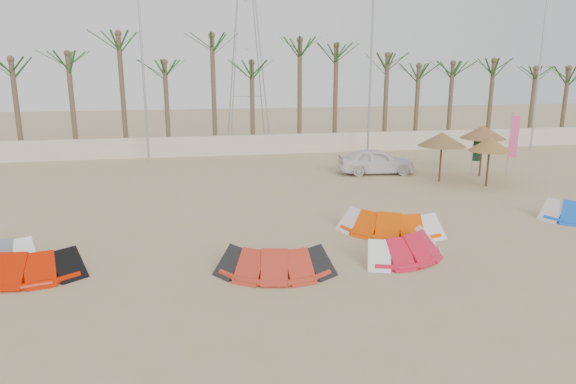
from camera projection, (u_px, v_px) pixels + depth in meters
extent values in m
plane|color=tan|center=(331.00, 295.00, 13.36)|extent=(120.00, 120.00, 0.00)
cube|color=beige|center=(243.00, 145.00, 34.19)|extent=(60.00, 0.30, 1.30)
cylinder|color=brown|center=(20.00, 107.00, 32.47)|extent=(0.32, 0.32, 6.50)
ellipsoid|color=#194719|center=(13.00, 54.00, 31.69)|extent=(4.00, 4.00, 2.40)
cylinder|color=brown|center=(181.00, 105.00, 34.28)|extent=(0.32, 0.32, 6.50)
ellipsoid|color=#194719|center=(178.00, 55.00, 33.50)|extent=(4.00, 4.00, 2.40)
cylinder|color=brown|center=(325.00, 103.00, 36.08)|extent=(0.32, 0.32, 6.50)
ellipsoid|color=#194719|center=(326.00, 55.00, 35.30)|extent=(4.00, 4.00, 2.40)
cylinder|color=brown|center=(456.00, 101.00, 37.89)|extent=(0.32, 0.32, 6.50)
ellipsoid|color=#194719|center=(460.00, 56.00, 37.11)|extent=(4.00, 4.00, 2.40)
cylinder|color=brown|center=(553.00, 100.00, 39.33)|extent=(0.32, 0.32, 6.50)
ellipsoid|color=#194719|center=(558.00, 56.00, 38.55)|extent=(4.00, 4.00, 2.40)
cylinder|color=#A5A8AD|center=(143.00, 71.00, 30.04)|extent=(0.14, 0.14, 11.00)
cylinder|color=#A5A8AD|center=(371.00, 70.00, 32.57)|extent=(0.14, 0.14, 11.00)
cylinder|color=#A5A8AD|center=(539.00, 70.00, 34.73)|extent=(0.14, 0.14, 11.00)
cube|color=white|center=(31.00, 253.00, 15.59)|extent=(0.88, 1.22, 0.40)
cylinder|color=#C31800|center=(20.00, 275.00, 14.34)|extent=(3.17, 0.60, 0.20)
cube|color=black|center=(74.00, 265.00, 14.65)|extent=(0.74, 1.17, 0.40)
cylinder|color=#B72F1D|center=(275.00, 272.00, 14.57)|extent=(2.97, 0.78, 0.20)
cube|color=black|center=(227.00, 269.00, 14.39)|extent=(0.80, 1.20, 0.40)
cube|color=black|center=(320.00, 262.00, 14.87)|extent=(0.80, 1.20, 0.40)
cylinder|color=red|center=(407.00, 257.00, 15.74)|extent=(2.52, 1.36, 0.20)
cube|color=white|center=(368.00, 253.00, 15.58)|extent=(1.02, 1.25, 0.40)
cube|color=white|center=(442.00, 248.00, 16.02)|extent=(1.02, 1.25, 0.40)
cylinder|color=#ED4900|center=(389.00, 231.00, 18.16)|extent=(3.04, 1.73, 0.20)
cube|color=white|center=(348.00, 229.00, 17.95)|extent=(1.04, 1.25, 0.40)
cube|color=white|center=(428.00, 224.00, 18.49)|extent=(1.04, 1.25, 0.40)
cube|color=silver|center=(555.00, 217.00, 19.37)|extent=(0.97, 1.24, 0.40)
cylinder|color=#4C331E|center=(441.00, 158.00, 26.13)|extent=(0.10, 0.10, 2.44)
cone|color=olive|center=(442.00, 139.00, 25.90)|extent=(2.41, 2.41, 0.70)
cylinder|color=#4C331E|center=(488.00, 163.00, 25.08)|extent=(0.10, 0.10, 2.35)
cone|color=#A6733A|center=(490.00, 144.00, 24.86)|extent=(2.02, 2.02, 0.70)
cylinder|color=#4C331E|center=(481.00, 152.00, 27.41)|extent=(0.10, 0.10, 2.63)
cone|color=#97653C|center=(483.00, 132.00, 27.16)|extent=(2.37, 2.37, 0.70)
cylinder|color=#A5A8AD|center=(509.00, 144.00, 27.40)|extent=(0.04, 0.04, 3.42)
cube|color=#F44A91|center=(514.00, 137.00, 27.34)|extent=(0.40, 0.17, 2.22)
cylinder|color=#A5A8AD|center=(473.00, 151.00, 27.76)|extent=(0.04, 0.04, 2.56)
cube|color=#123321|center=(477.00, 146.00, 27.72)|extent=(0.40, 0.15, 1.67)
imported|color=white|center=(376.00, 161.00, 28.16)|extent=(4.27, 2.03, 1.41)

